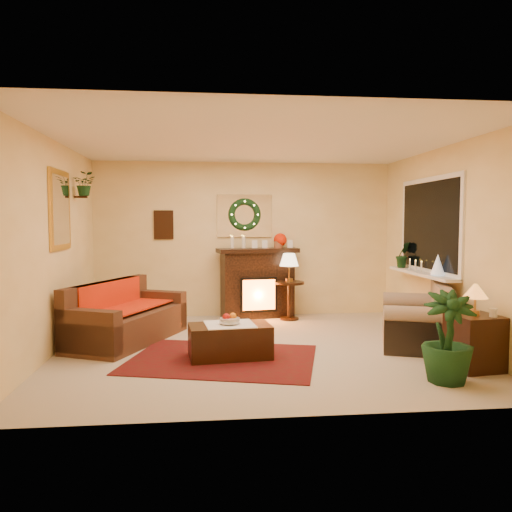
{
  "coord_description": "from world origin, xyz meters",
  "views": [
    {
      "loc": [
        -0.69,
        -6.2,
        1.61
      ],
      "look_at": [
        0.0,
        0.35,
        1.15
      ],
      "focal_mm": 35.0,
      "sensor_mm": 36.0,
      "label": 1
    }
  ],
  "objects": [
    {
      "name": "red_throw",
      "position": [
        -1.77,
        0.72,
        0.46
      ],
      "size": [
        0.84,
        1.37,
        0.02
      ],
      "primitive_type": "cube",
      "color": "#BC2600",
      "rests_on": "sofa"
    },
    {
      "name": "area_rug",
      "position": [
        -0.48,
        -0.47,
        0.01
      ],
      "size": [
        2.45,
        2.08,
        0.01
      ],
      "primitive_type": "cube",
      "rotation": [
        0.0,
        0.0,
        -0.26
      ],
      "color": "#6B0B04",
      "rests_on": "floor"
    },
    {
      "name": "window_sill",
      "position": [
        2.38,
        0.55,
        0.87
      ],
      "size": [
        0.22,
        1.86,
        0.04
      ],
      "primitive_type": "cube",
      "color": "white",
      "rests_on": "wall_right"
    },
    {
      "name": "gold_mirror",
      "position": [
        -2.48,
        0.3,
        1.75
      ],
      "size": [
        0.03,
        0.84,
        1.0
      ],
      "primitive_type": "cube",
      "color": "gold",
      "rests_on": "wall_left"
    },
    {
      "name": "wall_left",
      "position": [
        -2.5,
        0.0,
        1.3
      ],
      "size": [
        4.5,
        4.5,
        0.0
      ],
      "primitive_type": "plane",
      "color": "#EFD88C",
      "rests_on": "ground"
    },
    {
      "name": "wall_art",
      "position": [
        -1.35,
        2.23,
        1.55
      ],
      "size": [
        0.32,
        0.03,
        0.48
      ],
      "primitive_type": "cube",
      "color": "#381E11",
      "rests_on": "wall_back"
    },
    {
      "name": "floor",
      "position": [
        0.0,
        0.0,
        0.0
      ],
      "size": [
        5.0,
        5.0,
        0.0
      ],
      "primitive_type": "plane",
      "color": "beige",
      "rests_on": "ground"
    },
    {
      "name": "fruit_bowl",
      "position": [
        -0.39,
        -0.43,
        0.45
      ],
      "size": [
        0.24,
        0.24,
        0.06
      ],
      "primitive_type": "cylinder",
      "color": "beige",
      "rests_on": "coffee_table"
    },
    {
      "name": "window_frame",
      "position": [
        2.48,
        0.55,
        1.55
      ],
      "size": [
        0.03,
        1.86,
        1.36
      ],
      "primitive_type": "cube",
      "color": "white",
      "rests_on": "wall_right"
    },
    {
      "name": "hanging_plant",
      "position": [
        -2.34,
        1.05,
        1.97
      ],
      "size": [
        0.33,
        0.28,
        0.36
      ],
      "primitive_type": "imported",
      "color": "#194719",
      "rests_on": "wall_left"
    },
    {
      "name": "mantel_candle_a",
      "position": [
        -0.22,
        1.99,
        1.26
      ],
      "size": [
        0.06,
        0.06,
        0.19
      ],
      "primitive_type": "cylinder",
      "color": "beige",
      "rests_on": "fireplace"
    },
    {
      "name": "wall_back",
      "position": [
        0.0,
        2.25,
        1.3
      ],
      "size": [
        5.0,
        5.0,
        0.0
      ],
      "primitive_type": "plane",
      "color": "#EFD88C",
      "rests_on": "ground"
    },
    {
      "name": "end_table_square",
      "position": [
        2.24,
        -1.14,
        0.27
      ],
      "size": [
        0.54,
        0.54,
        0.59
      ],
      "primitive_type": "cube",
      "rotation": [
        0.0,
        0.0,
        0.12
      ],
      "color": "black",
      "rests_on": "floor"
    },
    {
      "name": "wall_front",
      "position": [
        0.0,
        -2.25,
        1.3
      ],
      "size": [
        5.0,
        5.0,
        0.0
      ],
      "primitive_type": "plane",
      "color": "#EFD88C",
      "rests_on": "ground"
    },
    {
      "name": "sofa",
      "position": [
        -1.7,
        0.54,
        0.43
      ],
      "size": [
        1.51,
        2.03,
        0.8
      ],
      "primitive_type": "cube",
      "rotation": [
        0.0,
        0.0,
        -0.42
      ],
      "color": "brown",
      "rests_on": "floor"
    },
    {
      "name": "mini_tree",
      "position": [
        2.39,
        0.09,
        1.04
      ],
      "size": [
        0.18,
        0.18,
        0.27
      ],
      "primitive_type": "cone",
      "color": "silver",
      "rests_on": "window_sill"
    },
    {
      "name": "ceiling",
      "position": [
        0.0,
        0.0,
        2.6
      ],
      "size": [
        5.0,
        5.0,
        0.0
      ],
      "primitive_type": "plane",
      "color": "white",
      "rests_on": "ground"
    },
    {
      "name": "fireplace",
      "position": [
        0.2,
        2.04,
        0.55
      ],
      "size": [
        1.24,
        0.57,
        1.09
      ],
      "primitive_type": "cube",
      "rotation": [
        0.0,
        0.0,
        0.17
      ],
      "color": "#311D11",
      "rests_on": "floor"
    },
    {
      "name": "mantel_mirror",
      "position": [
        0.0,
        2.23,
        1.7
      ],
      "size": [
        0.92,
        0.02,
        0.72
      ],
      "primitive_type": "cube",
      "color": "white",
      "rests_on": "wall_back"
    },
    {
      "name": "window_glass",
      "position": [
        2.47,
        0.55,
        1.55
      ],
      "size": [
        0.02,
        1.7,
        1.22
      ],
      "primitive_type": "cube",
      "color": "black",
      "rests_on": "wall_right"
    },
    {
      "name": "mantel_candle_b",
      "position": [
        -0.03,
        2.04,
        1.26
      ],
      "size": [
        0.06,
        0.06,
        0.19
      ],
      "primitive_type": "cylinder",
      "color": "white",
      "rests_on": "fireplace"
    },
    {
      "name": "side_table_round",
      "position": [
        0.7,
        1.78,
        0.32
      ],
      "size": [
        0.5,
        0.5,
        0.63
      ],
      "primitive_type": "cylinder",
      "rotation": [
        0.0,
        0.0,
        0.03
      ],
      "color": "black",
      "rests_on": "floor"
    },
    {
      "name": "sill_plant",
      "position": [
        2.38,
        1.22,
        1.08
      ],
      "size": [
        0.29,
        0.23,
        0.52
      ],
      "primitive_type": "imported",
      "color": "#254F23",
      "rests_on": "window_sill"
    },
    {
      "name": "wreath",
      "position": [
        0.0,
        2.19,
        1.72
      ],
      "size": [
        0.55,
        0.11,
        0.55
      ],
      "primitive_type": "torus",
      "rotation": [
        1.57,
        0.0,
        0.0
      ],
      "color": "#194719",
      "rests_on": "wall_back"
    },
    {
      "name": "lamp_cream",
      "position": [
        0.69,
        1.78,
        0.88
      ],
      "size": [
        0.31,
        0.31,
        0.47
      ],
      "primitive_type": "cone",
      "color": "#FDEBB7",
      "rests_on": "side_table_round"
    },
    {
      "name": "wall_right",
      "position": [
        2.5,
        0.0,
        1.3
      ],
      "size": [
        4.5,
        4.5,
        0.0
      ],
      "primitive_type": "plane",
      "color": "#EFD88C",
      "rests_on": "ground"
    },
    {
      "name": "poinsettia",
      "position": [
        0.58,
        2.04,
        1.3
      ],
      "size": [
        0.22,
        0.22,
        0.22
      ],
      "primitive_type": "sphere",
      "color": "red",
      "rests_on": "fireplace"
    },
    {
      "name": "loveseat",
      "position": [
        2.06,
        0.01,
        0.42
      ],
      "size": [
        1.22,
        1.57,
        0.8
      ],
      "primitive_type": "cube",
      "rotation": [
        0.0,
        0.0,
        -0.34
      ],
      "color": "gray",
      "rests_on": "floor"
    },
    {
      "name": "lamp_tiffany",
      "position": [
        2.21,
        -1.16,
        0.74
      ],
      "size": [
        0.26,
        0.26,
        0.39
      ],
      "primitive_type": "cone",
      "color": "orange",
      "rests_on": "end_table_square"
    },
    {
      "name": "floor_palm",
      "position": [
        1.72,
        -1.53,
        0.45
      ],
      "size": [
        1.68,
        1.68,
        2.75
      ],
      "primitive_type": "imported",
      "rotation": [
        0.0,
        0.0,
        -0.1
      ],
      "color": "#1A451D",
      "rests_on": "floor"
    },
    {
      "name": "coffee_table",
      "position": [
        -0.39,
        -0.42,
        0.21
      ],
      "size": [
        1.0,
        0.62,
        0.4
      ],
      "primitive_type": "cube",
      "rotation": [
        0.0,
        0.0,
        0.11
      ],
      "color": "black",
      "rests_on": "floor"
    }
  ]
}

